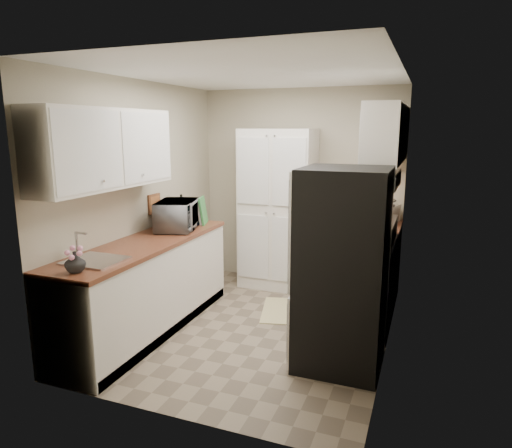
# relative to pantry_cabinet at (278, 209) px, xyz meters

# --- Properties ---
(ground) EXTENTS (3.20, 3.20, 0.00)m
(ground) POSITION_rel_pantry_cabinet_xyz_m (0.20, -1.32, -1.00)
(ground) COLOR #7A6B56
(ground) RESTS_ON ground
(room_shell) EXTENTS (2.64, 3.24, 2.52)m
(room_shell) POSITION_rel_pantry_cabinet_xyz_m (0.18, -1.32, 0.63)
(room_shell) COLOR beige
(room_shell) RESTS_ON ground
(pantry_cabinet) EXTENTS (0.90, 0.55, 2.00)m
(pantry_cabinet) POSITION_rel_pantry_cabinet_xyz_m (0.00, 0.00, 0.00)
(pantry_cabinet) COLOR silver
(pantry_cabinet) RESTS_ON ground
(base_cabinet_left) EXTENTS (0.60, 2.30, 0.88)m
(base_cabinet_left) POSITION_rel_pantry_cabinet_xyz_m (-0.79, -1.75, -0.56)
(base_cabinet_left) COLOR silver
(base_cabinet_left) RESTS_ON ground
(countertop_left) EXTENTS (0.63, 2.33, 0.04)m
(countertop_left) POSITION_rel_pantry_cabinet_xyz_m (-0.79, -1.75, -0.10)
(countertop_left) COLOR brown
(countertop_left) RESTS_ON base_cabinet_left
(base_cabinet_right) EXTENTS (0.60, 0.80, 0.88)m
(base_cabinet_right) POSITION_rel_pantry_cabinet_xyz_m (1.19, -0.12, -0.56)
(base_cabinet_right) COLOR silver
(base_cabinet_right) RESTS_ON ground
(countertop_right) EXTENTS (0.63, 0.83, 0.04)m
(countertop_right) POSITION_rel_pantry_cabinet_xyz_m (1.19, -0.12, -0.10)
(countertop_right) COLOR brown
(countertop_right) RESTS_ON base_cabinet_right
(electric_range) EXTENTS (0.71, 0.78, 1.13)m
(electric_range) POSITION_rel_pantry_cabinet_xyz_m (1.17, -0.93, -0.52)
(electric_range) COLOR #B7B7BC
(electric_range) RESTS_ON ground
(refrigerator) EXTENTS (0.70, 0.72, 1.70)m
(refrigerator) POSITION_rel_pantry_cabinet_xyz_m (1.14, -1.73, -0.15)
(refrigerator) COLOR #B7B7BC
(refrigerator) RESTS_ON ground
(microwave) EXTENTS (0.54, 0.66, 0.32)m
(microwave) POSITION_rel_pantry_cabinet_xyz_m (-0.77, -1.16, 0.08)
(microwave) COLOR #A3A2A7
(microwave) RESTS_ON countertop_left
(wine_bottle) EXTENTS (0.08, 0.08, 0.31)m
(wine_bottle) POSITION_rel_pantry_cabinet_xyz_m (-0.91, -0.83, 0.07)
(wine_bottle) COLOR black
(wine_bottle) RESTS_ON countertop_left
(flower_vase) EXTENTS (0.18, 0.18, 0.16)m
(flower_vase) POSITION_rel_pantry_cabinet_xyz_m (-0.73, -2.75, 0.00)
(flower_vase) COLOR silver
(flower_vase) RESTS_ON countertop_left
(cutting_board) EXTENTS (0.09, 0.25, 0.31)m
(cutting_board) POSITION_rel_pantry_cabinet_xyz_m (-0.65, -0.78, 0.08)
(cutting_board) COLOR #3D9046
(cutting_board) RESTS_ON countertop_left
(toaster_oven) EXTENTS (0.38, 0.43, 0.21)m
(toaster_oven) POSITION_rel_pantry_cabinet_xyz_m (1.29, 0.02, 0.03)
(toaster_oven) COLOR silver
(toaster_oven) RESTS_ON countertop_right
(fruit_basket) EXTENTS (0.24, 0.24, 0.10)m
(fruit_basket) POSITION_rel_pantry_cabinet_xyz_m (1.31, -0.00, 0.18)
(fruit_basket) COLOR #F65719
(fruit_basket) RESTS_ON toaster_oven
(kitchen_mat) EXTENTS (0.63, 0.84, 0.01)m
(kitchen_mat) POSITION_rel_pantry_cabinet_xyz_m (0.34, -0.81, -0.99)
(kitchen_mat) COLOR #D3C686
(kitchen_mat) RESTS_ON ground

